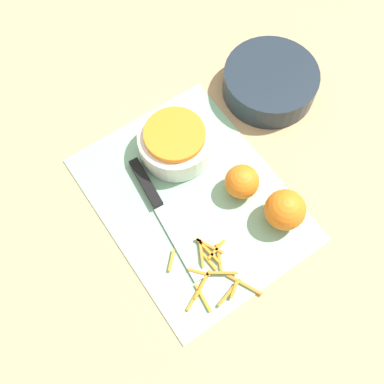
% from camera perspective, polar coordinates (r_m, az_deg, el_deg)
% --- Properties ---
extents(ground_plane, '(4.00, 4.00, 0.00)m').
position_cam_1_polar(ground_plane, '(0.90, 0.00, -0.92)').
color(ground_plane, tan).
extents(cutting_board, '(0.45, 0.34, 0.01)m').
position_cam_1_polar(cutting_board, '(0.90, 0.00, -0.85)').
color(cutting_board, '#84B793').
rests_on(cutting_board, ground_plane).
extents(bowl_speckled, '(0.15, 0.15, 0.07)m').
position_cam_1_polar(bowl_speckled, '(0.91, -2.16, 6.36)').
color(bowl_speckled, silver).
rests_on(bowl_speckled, cutting_board).
extents(bowl_dark, '(0.20, 0.20, 0.06)m').
position_cam_1_polar(bowl_dark, '(1.02, 9.87, 13.59)').
color(bowl_dark, '#1E2833').
rests_on(bowl_dark, ground_plane).
extents(knife, '(0.28, 0.05, 0.02)m').
position_cam_1_polar(knife, '(0.89, -4.97, -0.53)').
color(knife, black).
rests_on(knife, cutting_board).
extents(orange_left, '(0.07, 0.07, 0.07)m').
position_cam_1_polar(orange_left, '(0.88, 6.36, 1.31)').
color(orange_left, orange).
rests_on(orange_left, cutting_board).
extents(orange_right, '(0.08, 0.08, 0.08)m').
position_cam_1_polar(orange_right, '(0.86, 11.73, -2.23)').
color(orange_right, orange).
rests_on(orange_right, cutting_board).
extents(peel_pile, '(0.16, 0.13, 0.01)m').
position_cam_1_polar(peel_pile, '(0.84, 2.55, -10.04)').
color(peel_pile, orange).
rests_on(peel_pile, cutting_board).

